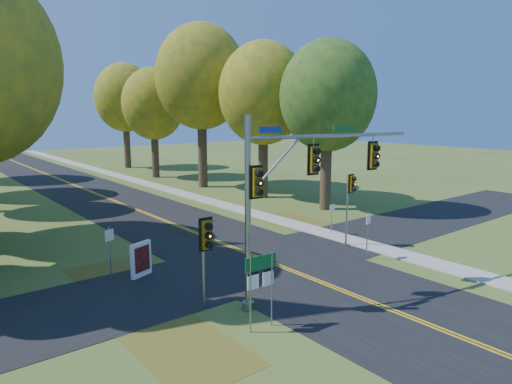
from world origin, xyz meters
TOP-DOWN VIEW (x-y plane):
  - ground at (0.00, 0.00)m, footprint 160.00×160.00m
  - road_main at (0.00, 0.00)m, footprint 8.00×160.00m
  - road_cross at (0.00, 2.00)m, footprint 60.00×6.00m
  - centerline_left at (-0.10, 0.00)m, footprint 0.10×160.00m
  - centerline_right at (0.10, 0.00)m, footprint 0.10×160.00m
  - sidewalk_east at (6.20, 0.00)m, footprint 1.60×160.00m
  - leaf_patch_w_near at (-6.50, 4.00)m, footprint 4.00×6.00m
  - leaf_patch_e at (6.80, 6.00)m, footprint 3.50×8.00m
  - leaf_patch_w_far at (-7.50, -3.00)m, footprint 3.00×5.00m
  - tree_e_a at (11.57, 8.77)m, footprint 7.20×7.20m
  - tree_e_b at (10.97, 15.58)m, footprint 7.60×7.60m
  - tree_e_c at (9.88, 23.69)m, footprint 8.80×8.80m
  - tree_e_d at (9.26, 32.87)m, footprint 7.00×7.00m
  - tree_e_e at (10.47, 43.58)m, footprint 7.80×7.80m
  - traffic_mast at (-2.24, -2.32)m, footprint 7.99×1.47m
  - east_signal_pole at (5.29, 1.13)m, footprint 0.47×0.54m
  - ped_signal_pole at (-5.40, -0.96)m, footprint 0.57×0.65m
  - route_sign_cluster at (-4.80, -3.48)m, footprint 1.26×0.14m
  - info_kiosk at (-5.85, 3.85)m, footprint 1.15×0.56m
  - reg_sign_e_north at (6.31, 3.33)m, footprint 0.37×0.07m
  - reg_sign_e_south at (4.20, -0.98)m, footprint 0.46×0.14m
  - reg_sign_w at (-7.14, 4.16)m, footprint 0.45×0.19m

SIDE VIEW (x-z plane):
  - ground at x=0.00m, z-range 0.00..0.00m
  - leaf_patch_w_near at x=-6.50m, z-range 0.00..0.01m
  - leaf_patch_e at x=6.80m, z-range 0.00..0.01m
  - leaf_patch_w_far at x=-7.50m, z-range 0.00..0.01m
  - road_cross at x=0.00m, z-range 0.00..0.02m
  - road_main at x=0.00m, z-range 0.00..0.02m
  - centerline_left at x=-0.10m, z-range 0.02..0.03m
  - centerline_right at x=0.10m, z-range 0.02..0.03m
  - sidewalk_east at x=6.20m, z-range 0.00..0.06m
  - info_kiosk at x=-5.85m, z-range 0.00..1.61m
  - reg_sign_e_north at x=6.31m, z-range 0.36..2.30m
  - reg_sign_e_south at x=4.20m, z-range 0.45..2.88m
  - reg_sign_w at x=-7.14m, z-range 0.45..2.89m
  - route_sign_cluster at x=-4.80m, z-range 0.55..3.26m
  - ped_signal_pole at x=-5.40m, z-range 0.87..4.46m
  - east_signal_pole at x=5.29m, z-range 1.05..5.12m
  - traffic_mast at x=-2.24m, z-range 1.05..8.36m
  - tree_e_d at x=9.26m, z-range 2.08..14.40m
  - tree_e_a at x=11.57m, z-range 2.16..14.90m
  - tree_e_b at x=10.97m, z-range 2.23..15.56m
  - tree_e_e at x=10.47m, z-range 2.32..16.06m
  - tree_e_c at x=9.88m, z-range 2.77..18.56m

